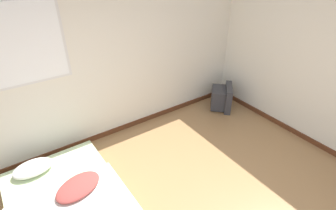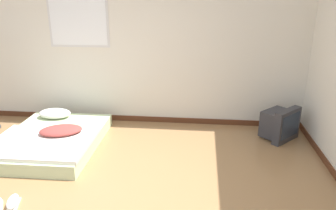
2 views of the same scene
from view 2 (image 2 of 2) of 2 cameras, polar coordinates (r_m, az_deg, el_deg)
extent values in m
plane|color=#997047|center=(3.67, -14.10, -17.18)|extent=(20.00, 20.00, 0.00)
cube|color=silver|center=(5.42, -6.34, 10.24)|extent=(8.00, 0.06, 2.60)
cube|color=#562D19|center=(5.72, -5.97, -2.34)|extent=(8.00, 0.02, 0.09)
cube|color=silver|center=(5.58, -15.47, 15.26)|extent=(0.99, 0.01, 1.09)
cube|color=white|center=(5.57, -15.49, 15.25)|extent=(0.92, 0.01, 1.02)
cube|color=beige|center=(5.06, -19.46, -5.80)|extent=(1.34, 1.77, 0.18)
ellipsoid|color=silver|center=(5.64, -19.11, -1.38)|extent=(0.53, 0.35, 0.14)
cube|color=silver|center=(4.75, -21.20, -6.15)|extent=(1.35, 1.04, 0.05)
ellipsoid|color=#993D38|center=(4.89, -18.15, -4.21)|extent=(0.68, 0.55, 0.11)
cube|color=#333338|center=(5.28, 18.15, -2.98)|extent=(0.51, 0.51, 0.40)
cube|color=#333338|center=(5.18, 19.98, -3.37)|extent=(0.46, 0.48, 0.50)
cube|color=#283342|center=(5.15, 20.57, -3.43)|extent=(0.32, 0.33, 0.36)
cube|color=silver|center=(3.95, -25.32, -15.54)|extent=(0.17, 0.28, 0.02)
ellipsoid|color=white|center=(3.92, -25.42, -14.95)|extent=(0.18, 0.28, 0.09)
camera|label=1|loc=(2.88, -55.86, 25.74)|focal=28.00mm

